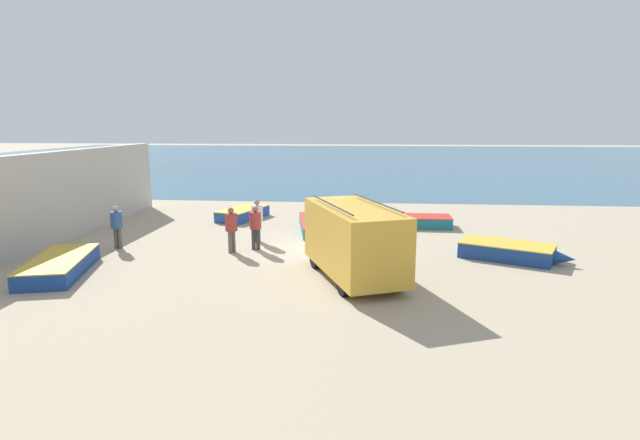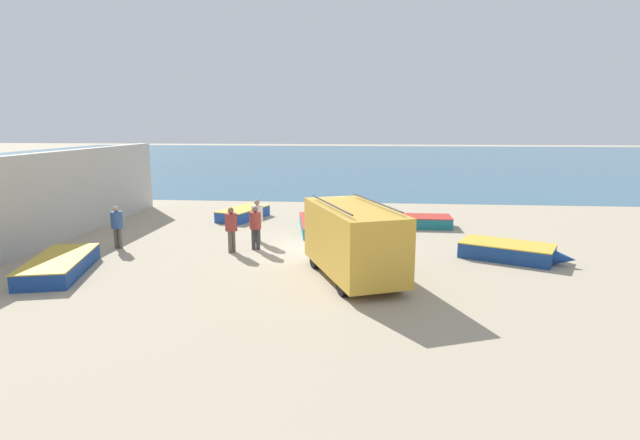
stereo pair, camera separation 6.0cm
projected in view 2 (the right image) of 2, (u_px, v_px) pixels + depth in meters
name	position (u px, v px, depth m)	size (l,w,h in m)	color
ground_plane	(314.00, 249.00, 20.10)	(200.00, 200.00, 0.00)	tan
sea_water	(352.00, 159.00, 70.91)	(120.00, 80.00, 0.01)	#33607A
harbor_wall	(65.00, 195.00, 21.71)	(0.50, 16.58, 3.81)	#BCB7AD
parked_van	(353.00, 239.00, 16.09)	(3.61, 5.25, 2.50)	gold
fishing_rowboat_0	(61.00, 264.00, 16.86)	(2.56, 4.84, 0.56)	navy
fishing_rowboat_1	(244.00, 213.00, 26.44)	(2.41, 3.92, 0.56)	#234CA3
fishing_rowboat_2	(417.00, 221.00, 24.35)	(3.75, 1.65, 0.53)	#1E757F
fishing_rowboat_3	(319.00, 224.00, 23.67)	(2.37, 5.23, 0.50)	#1E757F
fishing_rowboat_4	(510.00, 251.00, 18.53)	(4.04, 2.94, 0.59)	navy
fisherman_0	(255.00, 224.00, 19.79)	(0.46, 0.46, 1.75)	#38383D
fisherman_1	(231.00, 226.00, 19.35)	(0.47, 0.47, 1.79)	#5B564C
fisherman_2	(117.00, 223.00, 19.98)	(0.46, 0.46, 1.74)	#5B564C
fisherman_3	(257.00, 217.00, 21.09)	(0.48, 0.48, 1.82)	#38383D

